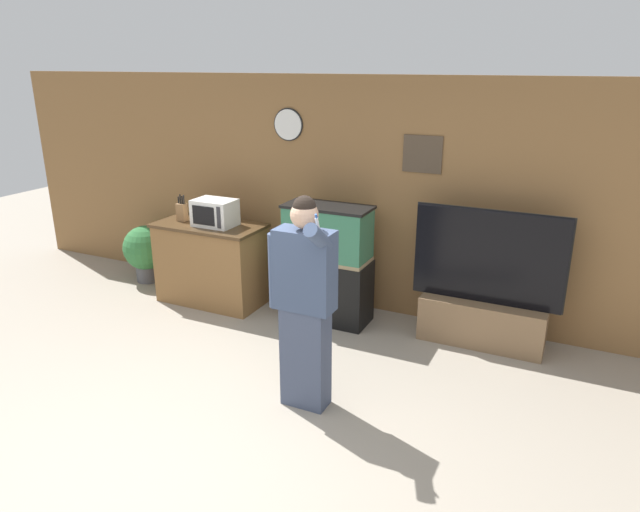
{
  "coord_description": "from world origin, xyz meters",
  "views": [
    {
      "loc": [
        2.22,
        -3.03,
        2.72
      ],
      "look_at": [
        0.11,
        1.38,
        1.05
      ],
      "focal_mm": 32.0,
      "sensor_mm": 36.0,
      "label": 1
    }
  ],
  "objects_px": {
    "counter_island": "(211,263)",
    "aquarium_on_stand": "(328,264)",
    "microwave": "(215,213)",
    "person_standing": "(304,301)",
    "tv_on_stand": "(483,306)",
    "potted_plant": "(146,250)",
    "knife_block": "(182,211)"
  },
  "relations": [
    {
      "from": "person_standing",
      "to": "potted_plant",
      "type": "xyz_separation_m",
      "value": [
        -3.14,
        1.65,
        -0.51
      ]
    },
    {
      "from": "counter_island",
      "to": "potted_plant",
      "type": "relative_size",
      "value": 1.72
    },
    {
      "from": "microwave",
      "to": "person_standing",
      "type": "distance_m",
      "value": 2.37
    },
    {
      "from": "aquarium_on_stand",
      "to": "tv_on_stand",
      "type": "relative_size",
      "value": 0.88
    },
    {
      "from": "aquarium_on_stand",
      "to": "tv_on_stand",
      "type": "height_order",
      "value": "tv_on_stand"
    },
    {
      "from": "knife_block",
      "to": "aquarium_on_stand",
      "type": "relative_size",
      "value": 0.23
    },
    {
      "from": "knife_block",
      "to": "tv_on_stand",
      "type": "distance_m",
      "value": 3.53
    },
    {
      "from": "microwave",
      "to": "aquarium_on_stand",
      "type": "relative_size",
      "value": 0.36
    },
    {
      "from": "counter_island",
      "to": "potted_plant",
      "type": "xyz_separation_m",
      "value": [
        -1.17,
        0.19,
        -0.06
      ]
    },
    {
      "from": "counter_island",
      "to": "microwave",
      "type": "xyz_separation_m",
      "value": [
        0.1,
        -0.02,
        0.63
      ]
    },
    {
      "from": "potted_plant",
      "to": "counter_island",
      "type": "bearing_deg",
      "value": -9.33
    },
    {
      "from": "aquarium_on_stand",
      "to": "knife_block",
      "type": "bearing_deg",
      "value": -175.54
    },
    {
      "from": "counter_island",
      "to": "aquarium_on_stand",
      "type": "height_order",
      "value": "aquarium_on_stand"
    },
    {
      "from": "potted_plant",
      "to": "aquarium_on_stand",
      "type": "bearing_deg",
      "value": -1.38
    },
    {
      "from": "microwave",
      "to": "knife_block",
      "type": "relative_size",
      "value": 1.53
    },
    {
      "from": "counter_island",
      "to": "knife_block",
      "type": "xyz_separation_m",
      "value": [
        -0.37,
        -0.01,
        0.59
      ]
    },
    {
      "from": "microwave",
      "to": "tv_on_stand",
      "type": "height_order",
      "value": "tv_on_stand"
    },
    {
      "from": "knife_block",
      "to": "person_standing",
      "type": "xyz_separation_m",
      "value": [
        2.34,
        -1.45,
        -0.14
      ]
    },
    {
      "from": "aquarium_on_stand",
      "to": "person_standing",
      "type": "height_order",
      "value": "person_standing"
    },
    {
      "from": "counter_island",
      "to": "aquarium_on_stand",
      "type": "distance_m",
      "value": 1.46
    },
    {
      "from": "microwave",
      "to": "tv_on_stand",
      "type": "relative_size",
      "value": 0.32
    },
    {
      "from": "counter_island",
      "to": "tv_on_stand",
      "type": "height_order",
      "value": "tv_on_stand"
    },
    {
      "from": "person_standing",
      "to": "potted_plant",
      "type": "height_order",
      "value": "person_standing"
    },
    {
      "from": "counter_island",
      "to": "knife_block",
      "type": "bearing_deg",
      "value": -178.06
    },
    {
      "from": "counter_island",
      "to": "person_standing",
      "type": "xyz_separation_m",
      "value": [
        1.97,
        -1.46,
        0.45
      ]
    },
    {
      "from": "knife_block",
      "to": "microwave",
      "type": "bearing_deg",
      "value": -0.34
    },
    {
      "from": "counter_island",
      "to": "tv_on_stand",
      "type": "xyz_separation_m",
      "value": [
        3.09,
        0.28,
        -0.07
      ]
    },
    {
      "from": "counter_island",
      "to": "microwave",
      "type": "relative_size",
      "value": 2.72
    },
    {
      "from": "counter_island",
      "to": "aquarium_on_stand",
      "type": "relative_size",
      "value": 0.98
    },
    {
      "from": "knife_block",
      "to": "aquarium_on_stand",
      "type": "bearing_deg",
      "value": 4.46
    },
    {
      "from": "microwave",
      "to": "potted_plant",
      "type": "bearing_deg",
      "value": 170.76
    },
    {
      "from": "person_standing",
      "to": "potted_plant",
      "type": "relative_size",
      "value": 2.42
    }
  ]
}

